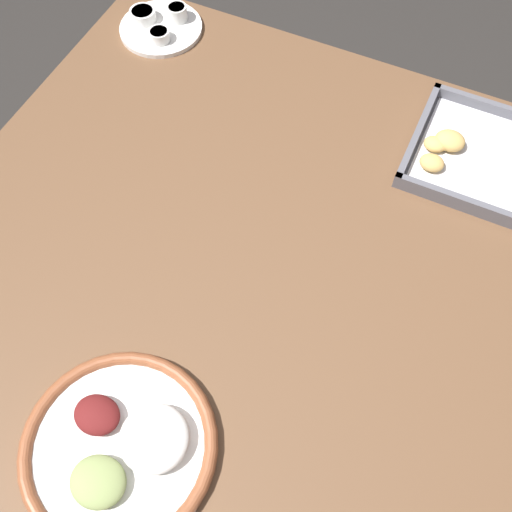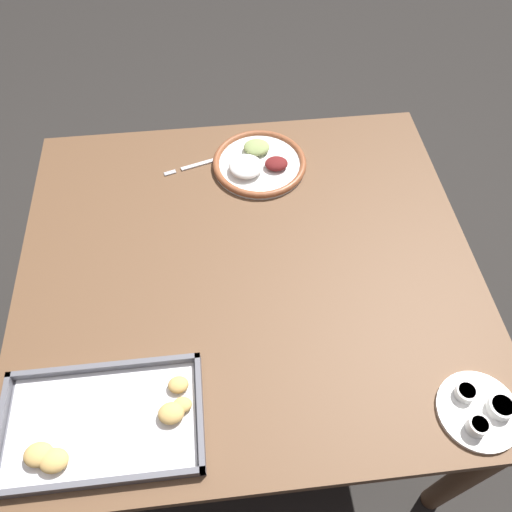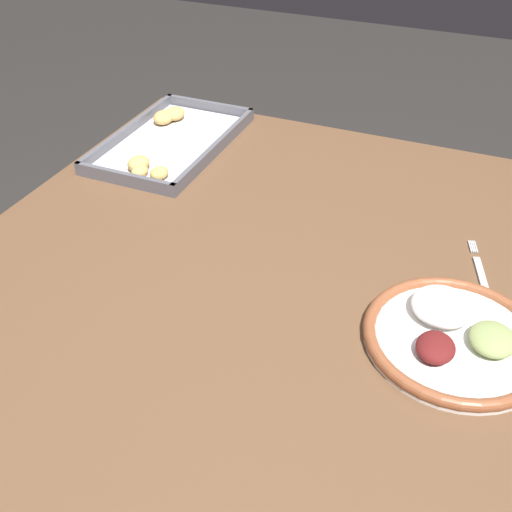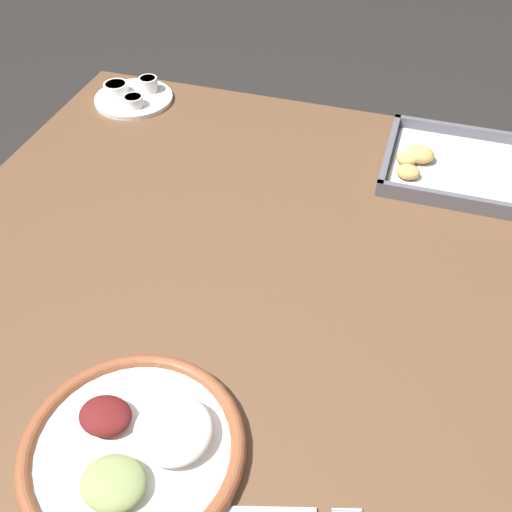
{
  "view_description": "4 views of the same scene",
  "coord_description": "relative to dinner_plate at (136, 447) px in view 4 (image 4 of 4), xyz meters",
  "views": [
    {
      "loc": [
        0.18,
        -0.44,
        1.6
      ],
      "look_at": [
        -0.02,
        0.0,
        0.76
      ],
      "focal_mm": 42.0,
      "sensor_mm": 36.0,
      "label": 1
    },
    {
      "loc": [
        0.06,
        0.73,
        1.78
      ],
      "look_at": [
        -0.02,
        0.0,
        0.76
      ],
      "focal_mm": 35.0,
      "sensor_mm": 36.0,
      "label": 2
    },
    {
      "loc": [
        -0.79,
        -0.32,
        1.39
      ],
      "look_at": [
        -0.02,
        0.0,
        0.76
      ],
      "focal_mm": 42.0,
      "sensor_mm": 36.0,
      "label": 3
    },
    {
      "loc": [
        0.18,
        -0.65,
        1.42
      ],
      "look_at": [
        -0.02,
        0.0,
        0.76
      ],
      "focal_mm": 42.0,
      "sensor_mm": 36.0,
      "label": 4
    }
  ],
  "objects": [
    {
      "name": "saucer_plate",
      "position": [
        -0.38,
        0.79,
        -0.0
      ],
      "size": [
        0.18,
        0.18,
        0.04
      ],
      "color": "white",
      "rests_on": "dining_table"
    },
    {
      "name": "ground_plane",
      "position": [
        0.07,
        0.35,
        -0.74
      ],
      "size": [
        8.0,
        8.0,
        0.0
      ],
      "primitive_type": "plane",
      "color": "#282623"
    },
    {
      "name": "dinner_plate",
      "position": [
        0.0,
        0.0,
        0.0
      ],
      "size": [
        0.28,
        0.28,
        0.05
      ],
      "color": "white",
      "rests_on": "dining_table"
    },
    {
      "name": "dining_table",
      "position": [
        0.07,
        0.35,
        -0.1
      ],
      "size": [
        1.17,
        1.09,
        0.73
      ],
      "color": "brown",
      "rests_on": "ground_plane"
    },
    {
      "name": "baking_tray",
      "position": [
        0.41,
        0.73,
        -0.0
      ],
      "size": [
        0.42,
        0.25,
        0.04
      ],
      "color": "#595960",
      "rests_on": "dining_table"
    }
  ]
}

